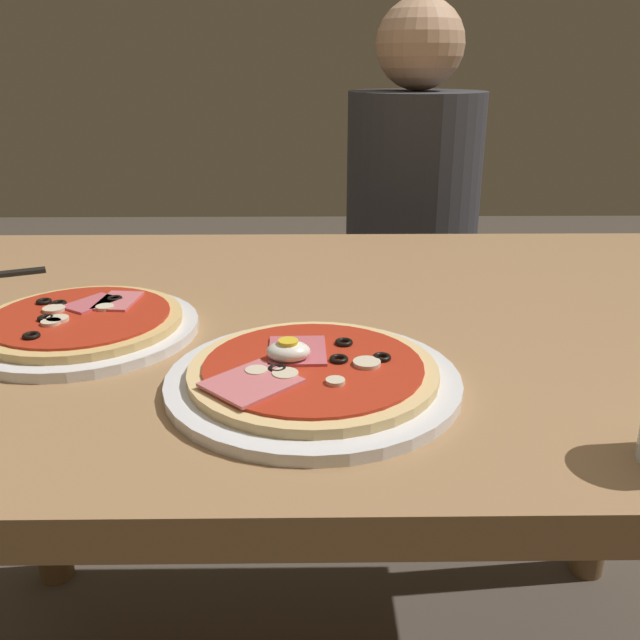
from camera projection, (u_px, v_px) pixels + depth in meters
The scene contains 4 objects.
dining_table at pixel (328, 388), 0.91m from camera, with size 1.27×0.85×0.74m.
pizza_foreground at pixel (312, 376), 0.67m from camera, with size 0.29×0.29×0.05m.
pizza_across_left at pixel (82, 324), 0.80m from camera, with size 0.27×0.27×0.03m.
diner_person at pixel (409, 267), 1.70m from camera, with size 0.32×0.32×1.18m.
Camera 1 is at (-0.02, -0.82, 1.04)m, focal length 38.03 mm.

